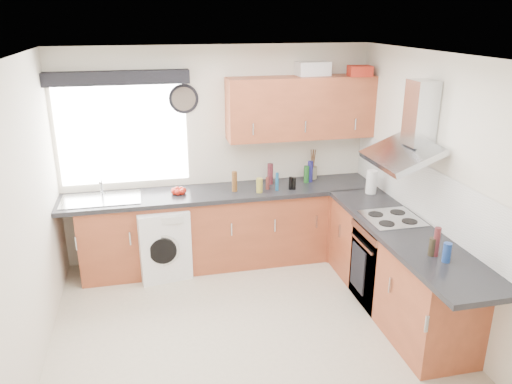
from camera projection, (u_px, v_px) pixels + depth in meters
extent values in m
plane|color=beige|center=(250.00, 336.00, 4.62)|extent=(3.60, 3.60, 0.00)
cube|color=white|center=(249.00, 57.00, 3.78)|extent=(3.60, 3.60, 0.02)
cube|color=silver|center=(217.00, 155.00, 5.85)|extent=(3.60, 0.02, 2.50)
cube|color=silver|center=(323.00, 338.00, 2.54)|extent=(3.60, 0.02, 2.50)
cube|color=silver|center=(20.00, 230.00, 3.82)|extent=(0.02, 3.60, 2.50)
cube|color=silver|center=(441.00, 194.00, 4.57)|extent=(0.02, 3.60, 2.50)
cube|color=white|center=(123.00, 135.00, 5.52)|extent=(1.40, 0.02, 1.10)
cube|color=black|center=(117.00, 78.00, 5.23)|extent=(1.50, 0.18, 0.14)
cube|color=white|center=(422.00, 191.00, 4.87)|extent=(0.01, 3.00, 0.54)
cube|color=brown|center=(214.00, 230.00, 5.84)|extent=(3.00, 0.58, 0.86)
cube|color=brown|center=(343.00, 218.00, 6.16)|extent=(0.60, 0.60, 0.86)
cube|color=brown|center=(396.00, 270.00, 4.92)|extent=(0.58, 2.10, 0.86)
cube|color=black|center=(222.00, 193.00, 5.70)|extent=(3.60, 0.62, 0.05)
cube|color=black|center=(407.00, 234.00, 4.63)|extent=(0.62, 2.42, 0.05)
cube|color=black|center=(388.00, 263.00, 5.06)|extent=(0.56, 0.58, 0.85)
cube|color=#B8BDC4|center=(392.00, 218.00, 4.90)|extent=(0.52, 0.52, 0.01)
cube|color=brown|center=(301.00, 108.00, 5.70)|extent=(1.70, 0.35, 0.70)
cube|color=white|center=(162.00, 240.00, 5.62)|extent=(0.63, 0.61, 0.81)
cylinder|color=black|center=(184.00, 99.00, 5.53)|extent=(0.33, 0.04, 0.33)
cube|color=white|center=(312.00, 68.00, 5.68)|extent=(0.38, 0.28, 0.15)
cube|color=#A42315|center=(360.00, 71.00, 5.60)|extent=(0.28, 0.24, 0.12)
cylinder|color=gray|center=(312.00, 173.00, 6.09)|extent=(0.12, 0.12, 0.15)
cylinder|color=white|center=(372.00, 182.00, 5.57)|extent=(0.15, 0.15, 0.26)
cylinder|color=brown|center=(234.00, 181.00, 5.63)|extent=(0.06, 0.06, 0.23)
cylinder|color=black|center=(291.00, 183.00, 5.71)|extent=(0.04, 0.04, 0.15)
cylinder|color=#1E5621|center=(306.00, 174.00, 5.93)|extent=(0.06, 0.06, 0.20)
cylinder|color=black|center=(294.00, 183.00, 5.71)|extent=(0.05, 0.05, 0.14)
cylinder|color=#571F26|center=(270.00, 174.00, 5.87)|extent=(0.07, 0.07, 0.25)
cylinder|color=navy|center=(310.00, 172.00, 5.95)|extent=(0.06, 0.06, 0.25)
cylinder|color=#5A2520|center=(268.00, 183.00, 5.72)|extent=(0.04, 0.04, 0.14)
cylinder|color=olive|center=(259.00, 185.00, 5.61)|extent=(0.07, 0.07, 0.17)
cylinder|color=navy|center=(277.00, 182.00, 5.66)|extent=(0.04, 0.04, 0.21)
cylinder|color=navy|center=(447.00, 253.00, 4.03)|extent=(0.07, 0.07, 0.16)
cylinder|color=black|center=(432.00, 247.00, 4.14)|extent=(0.06, 0.06, 0.16)
cylinder|color=#571F22|center=(437.00, 242.00, 4.11)|extent=(0.05, 0.05, 0.25)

